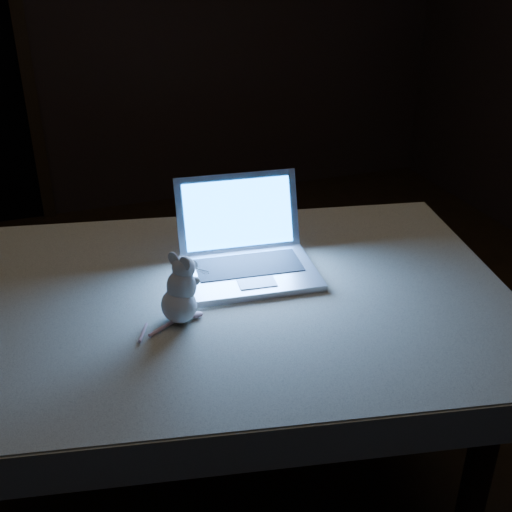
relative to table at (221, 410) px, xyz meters
name	(u,v)px	position (x,y,z in m)	size (l,w,h in m)	color
floor	(251,433)	(0.20, 0.29, -0.42)	(5.00, 5.00, 0.00)	black
back_wall	(120,12)	(0.20, 2.79, 0.88)	(4.50, 0.04, 2.60)	black
table	(221,410)	(0.00, 0.00, 0.00)	(1.58, 1.02, 0.85)	black
tablecloth	(192,321)	(-0.08, -0.03, 0.38)	(1.70, 1.13, 0.11)	beige
laptop	(251,237)	(0.12, 0.06, 0.57)	(0.39, 0.34, 0.27)	silver
plush_mouse	(178,289)	(-0.13, -0.09, 0.53)	(0.14, 0.14, 0.19)	silver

